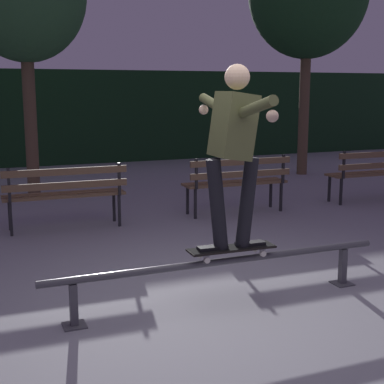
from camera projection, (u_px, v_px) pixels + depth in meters
name	position (u px, v px, depth m)	size (l,w,h in m)	color
ground_plane	(226.00, 307.00, 4.77)	(90.00, 90.00, 0.00)	gray
hedge_backdrop	(51.00, 117.00, 13.90)	(24.00, 1.20, 2.31)	black
grind_rail	(222.00, 268.00, 4.80)	(3.13, 0.18, 0.41)	#47474C
skateboard	(232.00, 249.00, 4.80)	(0.78, 0.22, 0.09)	black
skateboarder	(233.00, 141.00, 4.63)	(0.62, 1.41, 1.56)	black
park_bench_left_center	(65.00, 190.00, 7.30)	(1.61, 0.44, 0.88)	black
park_bench_right_center	(237.00, 179.00, 8.23)	(1.61, 0.44, 0.88)	black
park_bench_rightmost	(375.00, 169.00, 9.17)	(1.61, 0.44, 0.88)	black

